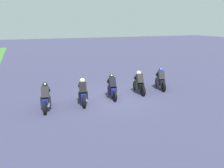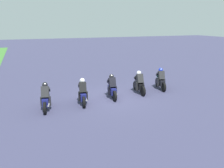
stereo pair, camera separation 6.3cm
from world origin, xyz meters
TOP-DOWN VIEW (x-y plane):
  - ground_plane at (0.00, 0.00)m, footprint 120.00×120.00m
  - rider_lane_a at (0.59, -4.00)m, footprint 2.01×0.67m
  - rider_lane_b at (0.29, -2.11)m, footprint 2.04×0.58m
  - rider_lane_c at (0.02, -0.02)m, footprint 2.04×0.59m
  - rider_lane_d at (-0.39, 1.97)m, footprint 2.03×0.61m
  - rider_lane_e at (-0.56, 4.08)m, footprint 2.03×0.62m

SIDE VIEW (x-z plane):
  - ground_plane at x=0.00m, z-range 0.00..0.00m
  - rider_lane_a at x=0.59m, z-range -0.13..1.38m
  - rider_lane_b at x=0.29m, z-range -0.13..1.38m
  - rider_lane_c at x=0.02m, z-range -0.13..1.38m
  - rider_lane_d at x=-0.39m, z-range -0.13..1.38m
  - rider_lane_e at x=-0.56m, z-range -0.13..1.38m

